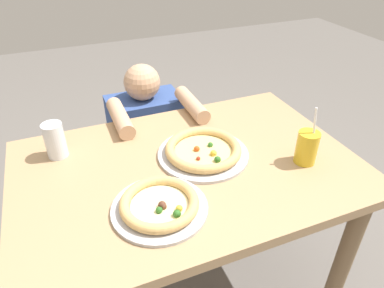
# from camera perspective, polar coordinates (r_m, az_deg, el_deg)

# --- Properties ---
(ground_plane) EXTENTS (8.00, 8.00, 0.00)m
(ground_plane) POSITION_cam_1_polar(r_m,az_deg,el_deg) (1.86, -0.52, -22.18)
(ground_plane) COLOR #66605B
(dining_table) EXTENTS (1.26, 0.85, 0.75)m
(dining_table) POSITION_cam_1_polar(r_m,az_deg,el_deg) (1.38, -0.66, -7.13)
(dining_table) COLOR tan
(dining_table) RESTS_ON ground
(pizza_near) EXTENTS (0.31, 0.31, 0.05)m
(pizza_near) POSITION_cam_1_polar(r_m,az_deg,el_deg) (1.12, -5.30, -9.86)
(pizza_near) COLOR #B7B7BC
(pizza_near) RESTS_ON dining_table
(pizza_far) EXTENTS (0.35, 0.35, 0.05)m
(pizza_far) POSITION_cam_1_polar(r_m,az_deg,el_deg) (1.35, 1.84, -1.10)
(pizza_far) COLOR #B7B7BC
(pizza_far) RESTS_ON dining_table
(drink_cup_colored) EXTENTS (0.08, 0.08, 0.22)m
(drink_cup_colored) POSITION_cam_1_polar(r_m,az_deg,el_deg) (1.35, 18.20, -0.53)
(drink_cup_colored) COLOR gold
(drink_cup_colored) RESTS_ON dining_table
(water_cup_clear) EXTENTS (0.08, 0.08, 0.14)m
(water_cup_clear) POSITION_cam_1_polar(r_m,az_deg,el_deg) (1.41, -21.46, 0.63)
(water_cup_clear) COLOR silver
(water_cup_clear) RESTS_ON dining_table
(diner_seated) EXTENTS (0.41, 0.52, 0.92)m
(diner_seated) POSITION_cam_1_polar(r_m,az_deg,el_deg) (1.97, -7.05, -1.19)
(diner_seated) COLOR #333847
(diner_seated) RESTS_ON ground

